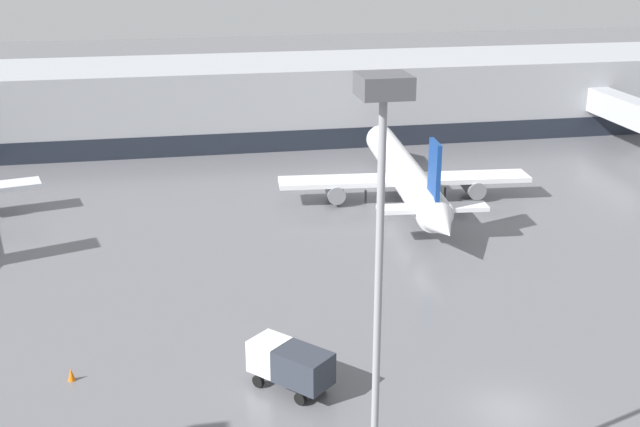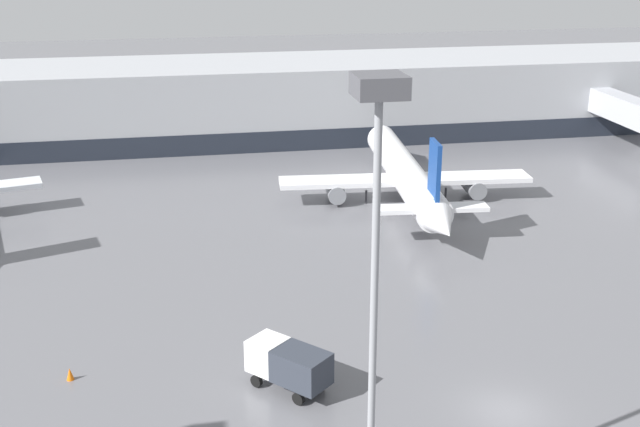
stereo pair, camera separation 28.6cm
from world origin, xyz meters
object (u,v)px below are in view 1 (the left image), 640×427
Objects in this scene: apron_light_mast_3 at (381,187)px; parked_jet_3 at (405,174)px; traffic_cone_2 at (71,375)px; service_truck_1 at (290,363)px.

parked_jet_3 is at bearing 71.67° from apron_light_mast_3.
service_truck_1 is at bearing -14.79° from traffic_cone_2.
traffic_cone_2 is at bearing 133.73° from apron_light_mast_3.
service_truck_1 is 0.25× the size of apron_light_mast_3.
apron_light_mast_3 is (13.67, -14.29, 14.62)m from traffic_cone_2.
service_truck_1 is at bearing 157.73° from parked_jet_3.
parked_jet_3 reaches higher than service_truck_1.
apron_light_mast_3 reaches higher than traffic_cone_2.
apron_light_mast_3 is at bearing 146.34° from service_truck_1.
parked_jet_3 is at bearing 44.64° from traffic_cone_2.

